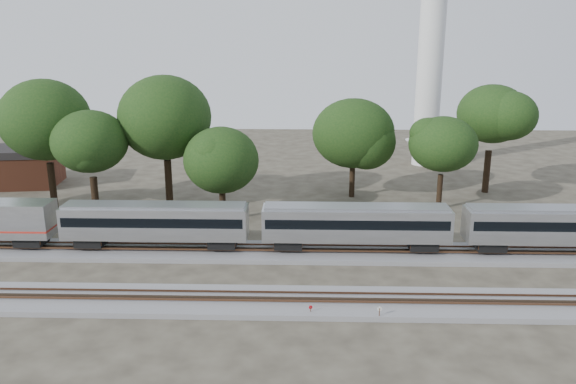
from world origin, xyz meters
The scene contains 15 objects.
ground centered at (0.00, 0.00, 0.00)m, with size 160.00×160.00×0.00m, color #383328.
track_far centered at (0.00, 6.00, 0.21)m, with size 160.00×5.00×0.73m.
track_near centered at (0.00, -4.00, 0.21)m, with size 160.00×5.00×0.73m.
train centered at (9.43, 6.00, 3.09)m, with size 86.30×2.97×4.38m.
switch_stand_red centered at (5.18, -5.82, 0.56)m, with size 0.27×0.12×0.87m.
switch_stand_white centered at (9.91, -6.29, 0.70)m, with size 0.35×0.08×1.09m.
switch_lever centered at (6.95, -5.51, 0.15)m, with size 0.50×0.30×0.30m, color #512D19.
brick_building centered at (-33.45, 30.17, 2.55)m, with size 11.42×8.76×5.06m.
tree_1 centered at (-23.51, 18.57, 10.34)m, with size 10.52×10.52×14.83m.
tree_2 centered at (-17.95, 16.36, 8.38)m, with size 8.54×8.54×12.04m.
tree_3 centered at (-10.77, 20.15, 10.44)m, with size 10.62×10.62×14.98m.
tree_4 centered at (-3.99, 15.67, 6.60)m, with size 6.73×6.73×9.49m.
tree_5 centered at (10.59, 25.66, 7.87)m, with size 8.02×8.02×11.31m.
tree_6 centered at (20.13, 20.71, 7.51)m, with size 7.65×7.65×10.79m.
tree_7 centered at (27.76, 28.26, 9.96)m, with size 10.14×10.14×14.29m.
Camera 1 is at (4.63, -41.46, 18.71)m, focal length 35.00 mm.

